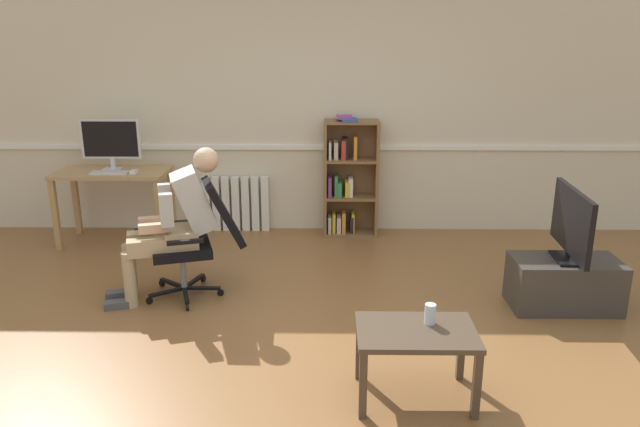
% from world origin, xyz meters
% --- Properties ---
extents(ground_plane, '(18.00, 18.00, 0.00)m').
position_xyz_m(ground_plane, '(0.00, 0.00, 0.00)').
color(ground_plane, brown).
extents(back_wall, '(12.00, 0.13, 2.70)m').
position_xyz_m(back_wall, '(0.00, 2.65, 1.35)').
color(back_wall, beige).
rests_on(back_wall, ground_plane).
extents(computer_desk, '(1.12, 0.59, 0.76)m').
position_xyz_m(computer_desk, '(-1.98, 2.15, 0.63)').
color(computer_desk, tan).
rests_on(computer_desk, ground_plane).
extents(imac_monitor, '(0.60, 0.14, 0.51)m').
position_xyz_m(imac_monitor, '(-1.99, 2.23, 1.05)').
color(imac_monitor, silver).
rests_on(imac_monitor, computer_desk).
extents(keyboard, '(0.37, 0.12, 0.02)m').
position_xyz_m(keyboard, '(-1.96, 2.01, 0.77)').
color(keyboard, silver).
rests_on(keyboard, computer_desk).
extents(computer_mouse, '(0.06, 0.10, 0.03)m').
position_xyz_m(computer_mouse, '(-1.72, 2.03, 0.77)').
color(computer_mouse, white).
rests_on(computer_mouse, computer_desk).
extents(bookshelf, '(0.57, 0.29, 1.28)m').
position_xyz_m(bookshelf, '(0.43, 2.44, 0.60)').
color(bookshelf, brown).
rests_on(bookshelf, ground_plane).
extents(radiator, '(0.73, 0.08, 0.60)m').
position_xyz_m(radiator, '(-0.80, 2.54, 0.30)').
color(radiator, white).
rests_on(radiator, ground_plane).
extents(office_chair, '(0.83, 0.67, 0.96)m').
position_xyz_m(office_chair, '(-0.82, 0.85, 0.52)').
color(office_chair, black).
rests_on(office_chair, ground_plane).
extents(person_seated, '(0.97, 0.57, 1.23)m').
position_xyz_m(person_seated, '(-1.01, 0.79, 0.65)').
color(person_seated, tan).
rests_on(person_seated, ground_plane).
extents(tv_stand, '(0.82, 0.43, 0.40)m').
position_xyz_m(tv_stand, '(2.08, 0.62, 0.20)').
color(tv_stand, '#3D3833').
rests_on(tv_stand, ground_plane).
extents(tv_screen, '(0.22, 0.84, 0.56)m').
position_xyz_m(tv_screen, '(2.08, 0.62, 0.69)').
color(tv_screen, black).
rests_on(tv_screen, tv_stand).
extents(coffee_table, '(0.69, 0.47, 0.45)m').
position_xyz_m(coffee_table, '(0.73, -0.63, 0.38)').
color(coffee_table, '#4C3D2D').
rests_on(coffee_table, ground_plane).
extents(drinking_glass, '(0.07, 0.07, 0.12)m').
position_xyz_m(drinking_glass, '(0.82, -0.56, 0.51)').
color(drinking_glass, silver).
rests_on(drinking_glass, coffee_table).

